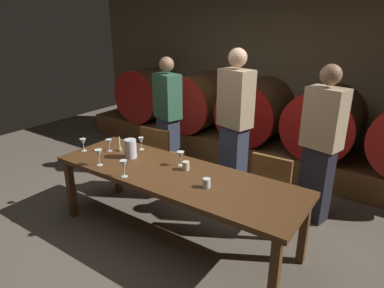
# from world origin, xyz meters

# --- Properties ---
(ground_plane) EXTENTS (9.00, 9.00, 0.00)m
(ground_plane) POSITION_xyz_m (0.00, 0.00, 0.00)
(ground_plane) COLOR brown
(back_wall) EXTENTS (6.93, 0.24, 2.83)m
(back_wall) POSITION_xyz_m (0.00, 2.76, 1.41)
(back_wall) COLOR brown
(back_wall) RESTS_ON ground
(barrel_shelf) EXTENTS (6.23, 0.90, 0.37)m
(barrel_shelf) POSITION_xyz_m (0.00, 2.21, 0.18)
(barrel_shelf) COLOR brown
(barrel_shelf) RESTS_ON ground
(wine_barrel_far_left) EXTENTS (0.93, 0.94, 0.93)m
(wine_barrel_far_left) POSITION_xyz_m (-2.06, 2.21, 0.82)
(wine_barrel_far_left) COLOR #513319
(wine_barrel_far_left) RESTS_ON barrel_shelf
(wine_barrel_left) EXTENTS (0.93, 0.94, 0.93)m
(wine_barrel_left) POSITION_xyz_m (-1.02, 2.21, 0.82)
(wine_barrel_left) COLOR brown
(wine_barrel_left) RESTS_ON barrel_shelf
(wine_barrel_center) EXTENTS (0.93, 0.94, 0.93)m
(wine_barrel_center) POSITION_xyz_m (0.02, 2.21, 0.82)
(wine_barrel_center) COLOR #513319
(wine_barrel_center) RESTS_ON barrel_shelf
(wine_barrel_right) EXTENTS (0.93, 0.94, 0.93)m
(wine_barrel_right) POSITION_xyz_m (1.02, 2.21, 0.82)
(wine_barrel_right) COLOR #513319
(wine_barrel_right) RESTS_ON barrel_shelf
(dining_table) EXTENTS (2.53, 0.82, 0.72)m
(dining_table) POSITION_xyz_m (0.21, -0.06, 0.66)
(dining_table) COLOR #4C2D16
(dining_table) RESTS_ON ground
(chair_left) EXTENTS (0.44, 0.44, 0.88)m
(chair_left) POSITION_xyz_m (-0.53, 0.62, 0.49)
(chair_left) COLOR brown
(chair_left) RESTS_ON ground
(chair_right) EXTENTS (0.41, 0.41, 0.88)m
(chair_right) POSITION_xyz_m (0.97, 0.60, 0.49)
(chair_right) COLOR brown
(chair_right) RESTS_ON ground
(guest_left) EXTENTS (0.43, 0.34, 1.64)m
(guest_left) POSITION_xyz_m (-0.85, 1.19, 0.84)
(guest_left) COLOR #33384C
(guest_left) RESTS_ON ground
(guest_center) EXTENTS (0.43, 0.33, 1.82)m
(guest_center) POSITION_xyz_m (0.27, 1.04, 0.94)
(guest_center) COLOR #33384C
(guest_center) RESTS_ON ground
(guest_right) EXTENTS (0.43, 0.33, 1.71)m
(guest_right) POSITION_xyz_m (1.26, 1.09, 0.88)
(guest_right) COLOR black
(guest_right) RESTS_ON ground
(candle_center) EXTENTS (0.05, 0.05, 0.18)m
(candle_center) POSITION_xyz_m (-0.64, 0.05, 0.77)
(candle_center) COLOR olive
(candle_center) RESTS_ON dining_table
(pitcher) EXTENTS (0.13, 0.13, 0.20)m
(pitcher) POSITION_xyz_m (-0.40, -0.01, 0.82)
(pitcher) COLOR silver
(pitcher) RESTS_ON dining_table
(wine_glass_far_left) EXTENTS (0.07, 0.07, 0.14)m
(wine_glass_far_left) POSITION_xyz_m (-0.97, -0.18, 0.83)
(wine_glass_far_left) COLOR silver
(wine_glass_far_left) RESTS_ON dining_table
(wine_glass_left) EXTENTS (0.07, 0.07, 0.14)m
(wine_glass_left) POSITION_xyz_m (-0.73, -0.01, 0.82)
(wine_glass_left) COLOR silver
(wine_glass_left) RESTS_ON dining_table
(wine_glass_center_left) EXTENTS (0.08, 0.08, 0.17)m
(wine_glass_center_left) POSITION_xyz_m (-0.52, -0.34, 0.85)
(wine_glass_center_left) COLOR silver
(wine_glass_center_left) RESTS_ON dining_table
(wine_glass_center_right) EXTENTS (0.06, 0.06, 0.15)m
(wine_glass_center_right) POSITION_xyz_m (-0.47, 0.22, 0.82)
(wine_glass_center_right) COLOR silver
(wine_glass_center_right) RESTS_ON dining_table
(wine_glass_right) EXTENTS (0.07, 0.07, 0.17)m
(wine_glass_right) POSITION_xyz_m (-0.12, -0.39, 0.84)
(wine_glass_right) COLOR silver
(wine_glass_right) RESTS_ON dining_table
(wine_glass_far_right) EXTENTS (0.08, 0.08, 0.15)m
(wine_glass_far_right) POSITION_xyz_m (0.16, 0.12, 0.83)
(wine_glass_far_right) COLOR silver
(wine_glass_far_right) RESTS_ON dining_table
(cup_left) EXTENTS (0.07, 0.07, 0.09)m
(cup_left) POSITION_xyz_m (0.26, 0.06, 0.77)
(cup_left) COLOR beige
(cup_left) RESTS_ON dining_table
(cup_right) EXTENTS (0.07, 0.07, 0.08)m
(cup_right) POSITION_xyz_m (0.63, -0.13, 0.76)
(cup_right) COLOR silver
(cup_right) RESTS_ON dining_table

